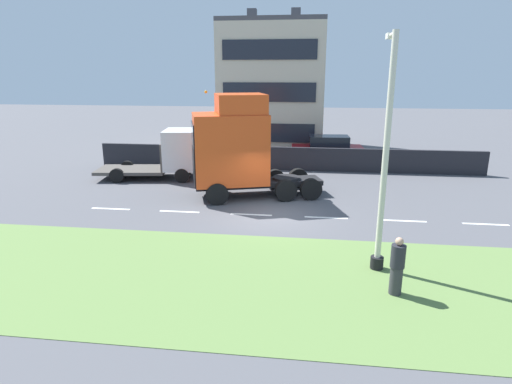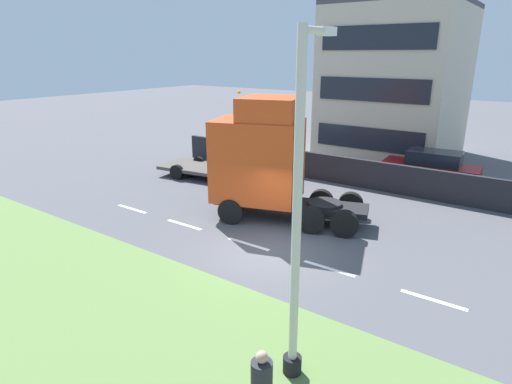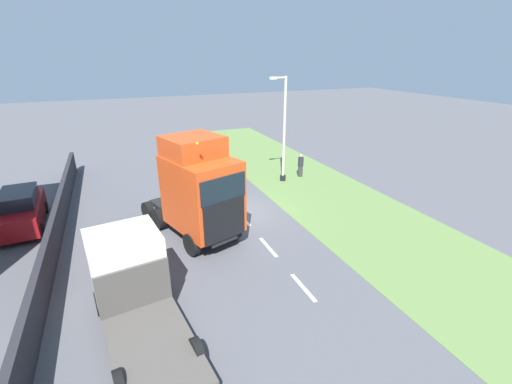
{
  "view_description": "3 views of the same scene",
  "coord_description": "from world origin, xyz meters",
  "px_view_note": "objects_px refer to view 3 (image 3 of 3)",
  "views": [
    {
      "loc": [
        -17.36,
        -1.55,
        5.92
      ],
      "look_at": [
        -1.49,
        0.49,
        1.44
      ],
      "focal_mm": 30.0,
      "sensor_mm": 36.0,
      "label": 1
    },
    {
      "loc": [
        -11.38,
        -7.46,
        6.55
      ],
      "look_at": [
        0.77,
        1.11,
        1.74
      ],
      "focal_mm": 30.0,
      "sensor_mm": 36.0,
      "label": 2
    },
    {
      "loc": [
        5.87,
        16.56,
        8.31
      ],
      "look_at": [
        -0.8,
        0.74,
        1.39
      ],
      "focal_mm": 24.0,
      "sensor_mm": 36.0,
      "label": 3
    }
  ],
  "objects_px": {
    "parked_car": "(21,210)",
    "pedestrian": "(301,166)",
    "flatbed_truck": "(130,275)",
    "lorry_cab": "(199,190)",
    "lamp_post": "(283,136)"
  },
  "relations": [
    {
      "from": "parked_car",
      "to": "pedestrian",
      "type": "xyz_separation_m",
      "value": [
        -17.07,
        -1.36,
        -0.14
      ]
    },
    {
      "from": "flatbed_truck",
      "to": "parked_car",
      "type": "relative_size",
      "value": 1.35
    },
    {
      "from": "lorry_cab",
      "to": "parked_car",
      "type": "relative_size",
      "value": 1.39
    },
    {
      "from": "flatbed_truck",
      "to": "lorry_cab",
      "type": "bearing_deg",
      "value": 42.14
    },
    {
      "from": "lorry_cab",
      "to": "pedestrian",
      "type": "relative_size",
      "value": 3.91
    },
    {
      "from": "lorry_cab",
      "to": "pedestrian",
      "type": "distance_m",
      "value": 10.89
    },
    {
      "from": "flatbed_truck",
      "to": "pedestrian",
      "type": "bearing_deg",
      "value": 31.56
    },
    {
      "from": "pedestrian",
      "to": "parked_car",
      "type": "bearing_deg",
      "value": 4.55
    },
    {
      "from": "lorry_cab",
      "to": "lamp_post",
      "type": "xyz_separation_m",
      "value": [
        -7.29,
        -5.76,
        0.69
      ]
    },
    {
      "from": "lorry_cab",
      "to": "flatbed_truck",
      "type": "height_order",
      "value": "lorry_cab"
    },
    {
      "from": "lorry_cab",
      "to": "flatbed_truck",
      "type": "xyz_separation_m",
      "value": [
        3.43,
        4.07,
        -1.0
      ]
    },
    {
      "from": "lamp_post",
      "to": "pedestrian",
      "type": "bearing_deg",
      "value": -170.35
    },
    {
      "from": "lamp_post",
      "to": "lorry_cab",
      "type": "bearing_deg",
      "value": 38.3
    },
    {
      "from": "parked_car",
      "to": "pedestrian",
      "type": "bearing_deg",
      "value": -178.7
    },
    {
      "from": "lorry_cab",
      "to": "flatbed_truck",
      "type": "bearing_deg",
      "value": 32.07
    }
  ]
}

